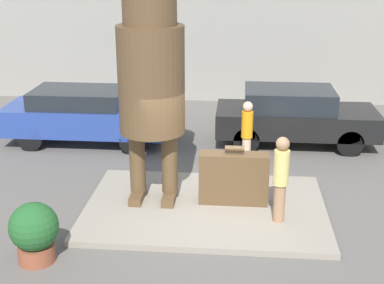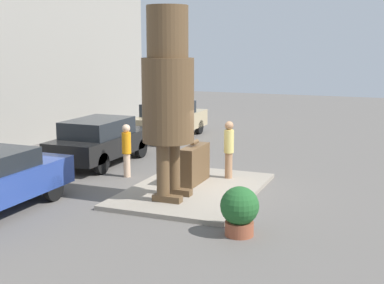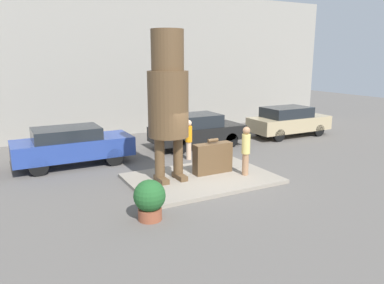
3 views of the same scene
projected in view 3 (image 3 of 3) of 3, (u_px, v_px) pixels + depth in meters
ground_plane at (202, 180)px, 13.24m from camera, size 60.00×60.00×0.00m
pedestal at (202, 178)px, 13.22m from camera, size 5.02×3.46×0.12m
building_backdrop at (119, 64)px, 20.23m from camera, size 28.00×0.60×7.72m
statue_figure at (168, 95)px, 12.27m from camera, size 1.35×1.35×5.00m
giant_suitcase at (213, 158)px, 13.54m from camera, size 1.45×0.42×1.28m
tourist at (246, 149)px, 13.21m from camera, size 0.30×0.30×1.75m
parked_car_blue at (72, 145)px, 14.82m from camera, size 4.58×1.78×1.56m
parked_car_black at (196, 130)px, 17.84m from camera, size 4.44×1.84×1.60m
parked_car_tan at (289, 121)px, 20.31m from camera, size 4.52×1.82×1.61m
planter_pot at (150, 199)px, 9.91m from camera, size 0.86×0.86×1.11m
worker_hivis at (189, 138)px, 15.69m from camera, size 0.29×0.29×1.69m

